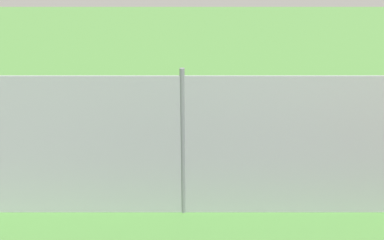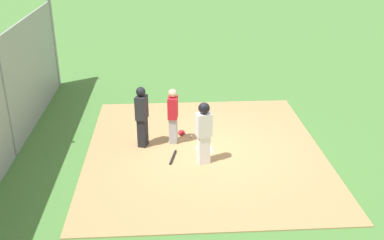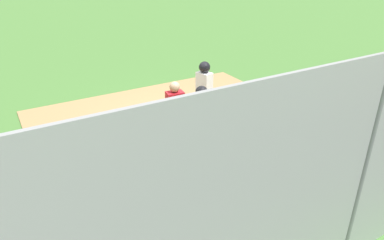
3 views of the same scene
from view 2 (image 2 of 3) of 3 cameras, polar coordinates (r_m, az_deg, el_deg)
name	(u,v)px [view 2 (image 2 of 3)]	position (r m, az deg, el deg)	size (l,w,h in m)	color
ground_plane	(204,151)	(12.51, 1.57, -3.93)	(140.00, 140.00, 0.00)	#477A38
dirt_infield	(204,151)	(12.51, 1.57, -3.87)	(7.20, 6.40, 0.03)	#A88456
home_plate	(204,150)	(12.49, 1.57, -3.76)	(0.44, 0.44, 0.02)	white
catcher	(173,115)	(12.61, -2.41, 0.59)	(0.41, 0.31, 1.59)	#9E9EA3
umpire	(142,116)	(12.44, -6.31, 0.56)	(0.44, 0.36, 1.73)	black
runner	(204,129)	(11.46, 1.49, -1.14)	(0.35, 0.44, 1.67)	silver
baseball_bat	(173,157)	(12.08, -2.41, -4.68)	(0.06, 0.06, 0.74)	black
catcher_mask	(181,132)	(13.38, -1.33, -1.57)	(0.24, 0.20, 0.12)	#B21923
baseball	(191,136)	(13.19, -0.07, -2.06)	(0.07, 0.07, 0.07)	white
backstop_fence	(5,101)	(12.49, -22.39, 2.22)	(12.00, 0.10, 3.35)	#93999E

